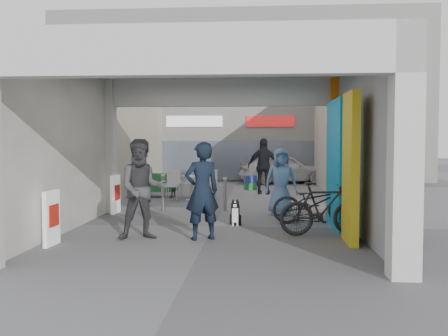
# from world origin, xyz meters

# --- Properties ---
(ground) EXTENTS (90.00, 90.00, 0.00)m
(ground) POSITION_xyz_m (0.00, 0.00, 0.00)
(ground) COLOR slate
(ground) RESTS_ON ground
(arcade_canopy) EXTENTS (6.40, 6.45, 6.40)m
(arcade_canopy) POSITION_xyz_m (0.54, -0.82, 2.30)
(arcade_canopy) COLOR #BBBBB6
(arcade_canopy) RESTS_ON ground
(far_building) EXTENTS (18.00, 4.08, 8.00)m
(far_building) POSITION_xyz_m (-0.00, 13.99, 3.99)
(far_building) COLOR silver
(far_building) RESTS_ON ground
(plaza_bldg_left) EXTENTS (2.00, 9.00, 5.00)m
(plaza_bldg_left) POSITION_xyz_m (-4.50, 7.50, 2.50)
(plaza_bldg_left) COLOR #BAB09A
(plaza_bldg_left) RESTS_ON ground
(plaza_bldg_right) EXTENTS (2.00, 9.00, 5.00)m
(plaza_bldg_right) POSITION_xyz_m (4.50, 7.50, 2.50)
(plaza_bldg_right) COLOR #BAB09A
(plaza_bldg_right) RESTS_ON ground
(bollard_left) EXTENTS (0.09, 0.09, 0.98)m
(bollard_left) POSITION_xyz_m (-1.58, 2.26, 0.49)
(bollard_left) COLOR gray
(bollard_left) RESTS_ON ground
(bollard_center) EXTENTS (0.09, 0.09, 0.89)m
(bollard_center) POSITION_xyz_m (0.08, 2.46, 0.44)
(bollard_center) COLOR gray
(bollard_center) RESTS_ON ground
(bollard_right) EXTENTS (0.09, 0.09, 0.92)m
(bollard_right) POSITION_xyz_m (1.55, 2.39, 0.46)
(bollard_right) COLOR gray
(bollard_right) RESTS_ON ground
(advert_board_near) EXTENTS (0.12, 0.55, 1.00)m
(advert_board_near) POSITION_xyz_m (-2.75, -2.23, 0.51)
(advert_board_near) COLOR white
(advert_board_near) RESTS_ON ground
(advert_board_far) EXTENTS (0.12, 0.55, 1.00)m
(advert_board_far) POSITION_xyz_m (-2.75, 1.81, 0.51)
(advert_board_far) COLOR white
(advert_board_far) RESTS_ON ground
(cafe_set) EXTENTS (1.56, 1.26, 0.94)m
(cafe_set) POSITION_xyz_m (-1.24, 5.13, 0.33)
(cafe_set) COLOR #B4B4BA
(cafe_set) RESTS_ON ground
(produce_stand) EXTENTS (1.20, 0.65, 0.79)m
(produce_stand) POSITION_xyz_m (-2.39, 5.68, 0.31)
(produce_stand) COLOR black
(produce_stand) RESTS_ON ground
(crate_stack) EXTENTS (0.51, 0.44, 0.56)m
(crate_stack) POSITION_xyz_m (0.66, 8.34, 0.28)
(crate_stack) COLOR #185622
(crate_stack) RESTS_ON ground
(border_collie) EXTENTS (0.22, 0.44, 0.61)m
(border_collie) POSITION_xyz_m (0.48, 0.19, 0.24)
(border_collie) COLOR black
(border_collie) RESTS_ON ground
(man_with_dog) EXTENTS (0.81, 0.71, 1.88)m
(man_with_dog) POSITION_xyz_m (-0.08, -1.50, 0.94)
(man_with_dog) COLOR black
(man_with_dog) RESTS_ON ground
(man_back_turned) EXTENTS (1.12, 0.98, 1.94)m
(man_back_turned) POSITION_xyz_m (-1.24, -1.52, 0.97)
(man_back_turned) COLOR #3A3A3D
(man_back_turned) RESTS_ON ground
(man_elderly) EXTENTS (0.91, 0.66, 1.72)m
(man_elderly) POSITION_xyz_m (1.56, 1.79, 0.86)
(man_elderly) COLOR #5F85BA
(man_elderly) RESTS_ON ground
(man_crates) EXTENTS (1.22, 0.61, 2.00)m
(man_crates) POSITION_xyz_m (1.18, 6.77, 1.00)
(man_crates) COLOR black
(man_crates) RESTS_ON ground
(bicycle_front) EXTENTS (1.90, 0.69, 0.99)m
(bicycle_front) POSITION_xyz_m (2.27, 0.46, 0.50)
(bicycle_front) COLOR black
(bicycle_front) RESTS_ON ground
(bicycle_rear) EXTENTS (1.85, 0.80, 1.08)m
(bicycle_rear) POSITION_xyz_m (2.30, -0.90, 0.54)
(bicycle_rear) COLOR black
(bicycle_rear) RESTS_ON ground
(white_van) EXTENTS (4.18, 2.68, 1.33)m
(white_van) POSITION_xyz_m (2.08, 11.50, 0.66)
(white_van) COLOR silver
(white_van) RESTS_ON ground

